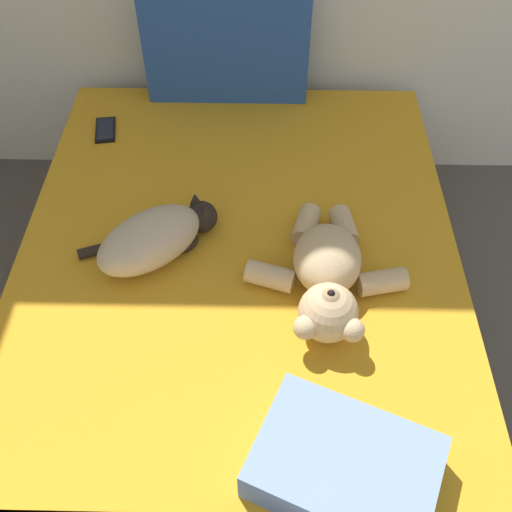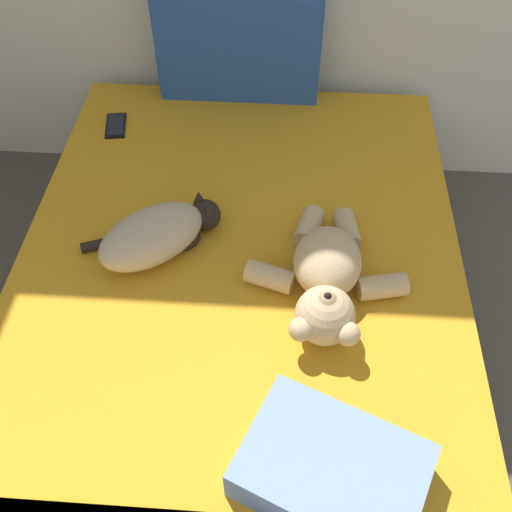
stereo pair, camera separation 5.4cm
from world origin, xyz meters
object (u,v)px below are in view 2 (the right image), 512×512
(cell_phone, at_px, (116,125))
(throw_pillow, at_px, (332,471))
(bed, at_px, (239,320))
(patterned_cushion, at_px, (239,47))
(teddy_bear, at_px, (326,278))
(cat, at_px, (157,234))

(cell_phone, xyz_separation_m, throw_pillow, (0.79, -1.29, 0.05))
(bed, bearing_deg, throw_pillow, -65.85)
(patterned_cushion, height_order, teddy_bear, patterned_cushion)
(patterned_cushion, xyz_separation_m, cat, (-0.18, -0.85, -0.14))
(bed, height_order, cat, cat)
(cat, bearing_deg, patterned_cushion, 78.37)
(bed, relative_size, cat, 4.77)
(bed, distance_m, cat, 0.40)
(patterned_cushion, relative_size, cell_phone, 3.91)
(cell_phone, bearing_deg, throw_pillow, -58.48)
(patterned_cushion, xyz_separation_m, teddy_bear, (0.33, -0.99, -0.13))
(bed, bearing_deg, patterned_cushion, 94.40)
(patterned_cushion, relative_size, cat, 1.45)
(throw_pillow, bearing_deg, patterned_cushion, 102.49)
(cat, xyz_separation_m, teddy_bear, (0.51, -0.14, 0.00))
(bed, height_order, patterned_cushion, patterned_cushion)
(cat, bearing_deg, cell_phone, 114.36)
(patterned_cushion, bearing_deg, throw_pillow, -77.51)
(bed, height_order, cell_phone, cell_phone)
(bed, relative_size, teddy_bear, 3.80)
(bed, xyz_separation_m, cell_phone, (-0.52, 0.69, 0.24))
(bed, relative_size, patterned_cushion, 3.29)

